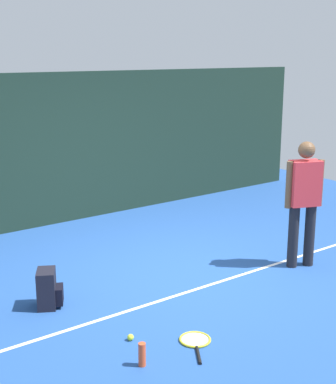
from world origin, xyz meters
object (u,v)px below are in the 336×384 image
(backpack, at_px, (48,289))
(water_bottle, at_px, (142,354))
(tennis_player, at_px, (304,197))
(tennis_racket, at_px, (195,341))
(tennis_ball_near_player, at_px, (130,337))

(backpack, relative_size, water_bottle, 1.93)
(tennis_player, relative_size, backpack, 3.86)
(tennis_player, height_order, backpack, tennis_player)
(tennis_player, bearing_deg, tennis_racket, -140.56)
(tennis_ball_near_player, bearing_deg, tennis_racket, -39.43)
(tennis_racket, bearing_deg, backpack, 60.37)
(tennis_player, bearing_deg, water_bottle, -143.36)
(backpack, height_order, tennis_ball_near_player, backpack)
(tennis_player, xyz_separation_m, water_bottle, (-3.11, -0.79, -0.85))
(tennis_racket, bearing_deg, water_bottle, 126.45)
(tennis_racket, xyz_separation_m, tennis_ball_near_player, (-0.50, 0.41, 0.02))
(tennis_racket, bearing_deg, tennis_player, -39.97)
(tennis_player, distance_m, water_bottle, 3.32)
(backpack, relative_size, tennis_ball_near_player, 6.67)
(tennis_player, xyz_separation_m, tennis_racket, (-2.44, -0.75, -0.95))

